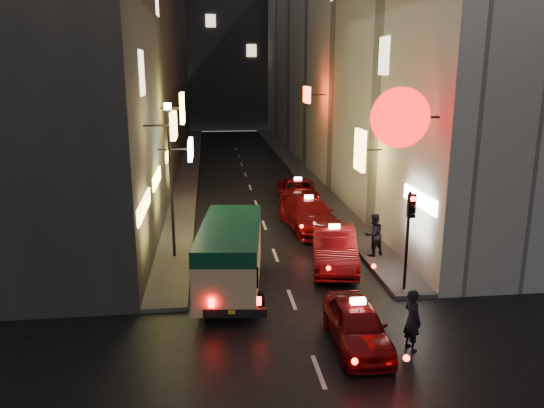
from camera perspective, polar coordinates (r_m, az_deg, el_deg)
name	(u,v)px	position (r m, az deg, el deg)	size (l,w,h in m)	color
building_left	(134,51)	(42.37, -14.62, 15.65)	(7.58, 52.00, 18.00)	#393733
building_right	(344,52)	(43.36, 7.70, 15.92)	(8.35, 52.00, 18.00)	beige
building_far	(226,44)	(74.14, -4.98, 16.77)	(30.00, 10.00, 22.00)	#323136
sidewalk_left	(189,168)	(42.71, -8.87, 3.88)	(1.50, 52.00, 0.15)	#4C4946
sidewalk_right	(295,165)	(43.24, 2.48, 4.16)	(1.50, 52.00, 0.15)	#4C4946
minibus	(230,250)	(18.51, -4.49, -4.95)	(2.64, 5.87, 2.44)	#D3B984
taxi_near	(357,321)	(15.46, 9.14, -12.34)	(2.00, 4.66, 1.64)	#6B080B
taxi_second	(334,244)	(21.15, 6.68, -4.33)	(3.28, 6.04, 1.99)	#6B080B
taxi_third	(309,211)	(25.94, 3.96, -0.80)	(2.90, 5.86, 1.97)	#6B080B
taxi_far	(298,190)	(31.11, 2.80, 1.56)	(2.49, 5.19, 1.77)	#6B080B
pedestrian_crossing	(413,316)	(15.45, 14.88, -11.56)	(0.66, 0.43, 2.01)	black
pedestrian_sidewalk	(374,232)	(22.13, 10.88, -2.98)	(0.76, 0.48, 2.02)	black
traffic_light	(410,220)	(18.45, 14.61, -1.71)	(0.26, 0.43, 3.50)	black
lamp_post	(171,171)	(21.42, -10.86, 3.53)	(0.28, 0.28, 6.22)	black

